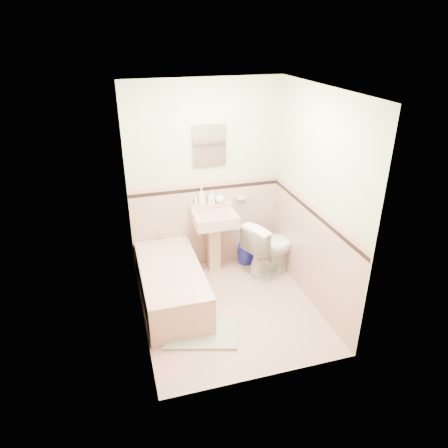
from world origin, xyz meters
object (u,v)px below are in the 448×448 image
object	(u,v)px
soap_bottle_right	(220,197)
bucket	(246,253)
medicine_cabinet	(209,145)
soap_bottle_mid	(212,197)
bathtub	(172,286)
shoe	(205,322)
sink	(215,243)
toilet	(271,247)
soap_bottle_left	(202,196)

from	to	relation	value
soap_bottle_right	bucket	size ratio (longest dim) A/B	0.56
medicine_cabinet	soap_bottle_mid	xyz separation A→B (m)	(0.01, -0.03, -0.68)
soap_bottle_right	medicine_cabinet	bearing A→B (deg)	166.05
bathtub	shoe	bearing A→B (deg)	-63.98
bucket	soap_bottle_mid	bearing A→B (deg)	170.58
sink	soap_bottle_mid	xyz separation A→B (m)	(0.01, 0.18, 0.58)
toilet	shoe	distance (m)	1.43
toilet	bucket	bearing A→B (deg)	8.86
shoe	soap_bottle_right	bearing A→B (deg)	78.47
shoe	soap_bottle_left	bearing A→B (deg)	88.42
sink	bucket	distance (m)	0.57
bathtub	bucket	bearing A→B (deg)	28.54
medicine_cabinet	bucket	world-z (taller)	medicine_cabinet
bathtub	medicine_cabinet	size ratio (longest dim) A/B	3.17
soap_bottle_mid	bucket	xyz separation A→B (m)	(0.47, -0.08, -0.88)
bucket	sink	bearing A→B (deg)	-168.04
toilet	medicine_cabinet	bearing A→B (deg)	33.48
medicine_cabinet	soap_bottle_left	xyz separation A→B (m)	(-0.12, -0.03, -0.66)
sink	shoe	world-z (taller)	sink
soap_bottle_right	bucket	world-z (taller)	soap_bottle_right
bathtub	shoe	world-z (taller)	bathtub
bathtub	sink	xyz separation A→B (m)	(0.68, 0.53, 0.21)
bathtub	soap_bottle_left	world-z (taller)	soap_bottle_left
shoe	sink	bearing A→B (deg)	80.56
soap_bottle_left	shoe	distance (m)	1.63
sink	medicine_cabinet	world-z (taller)	medicine_cabinet
sink	bathtub	bearing A→B (deg)	-142.07
soap_bottle_mid	bucket	world-z (taller)	soap_bottle_mid
medicine_cabinet	soap_bottle_left	size ratio (longest dim) A/B	1.97
soap_bottle_right	bucket	bearing A→B (deg)	-12.16
medicine_cabinet	shoe	distance (m)	2.13
soap_bottle_left	soap_bottle_right	world-z (taller)	soap_bottle_left
soap_bottle_mid	bucket	distance (m)	1.00
bathtub	medicine_cabinet	world-z (taller)	medicine_cabinet
medicine_cabinet	soap_bottle_right	size ratio (longest dim) A/B	3.09
bathtub	medicine_cabinet	xyz separation A→B (m)	(0.68, 0.74, 1.47)
sink	soap_bottle_left	distance (m)	0.65
bathtub	soap_bottle_mid	bearing A→B (deg)	45.71
medicine_cabinet	toilet	bearing A→B (deg)	-32.71
soap_bottle_right	shoe	distance (m)	1.66
soap_bottle_mid	soap_bottle_right	bearing A→B (deg)	0.00
bucket	toilet	bearing A→B (deg)	-57.33
soap_bottle_left	bucket	world-z (taller)	soap_bottle_left
soap_bottle_left	toilet	size ratio (longest dim) A/B	0.31
sink	shoe	distance (m)	1.22
medicine_cabinet	soap_bottle_left	distance (m)	0.67
soap_bottle_left	soap_bottle_right	xyz separation A→B (m)	(0.24, 0.00, -0.04)
bathtub	soap_bottle_right	world-z (taller)	soap_bottle_right
sink	soap_bottle_mid	size ratio (longest dim) A/B	4.64
soap_bottle_right	soap_bottle_mid	bearing A→B (deg)	180.00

